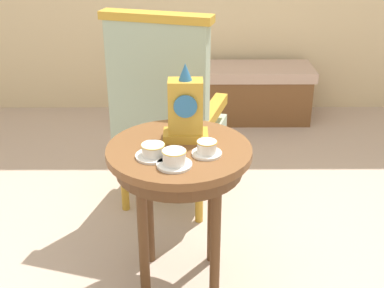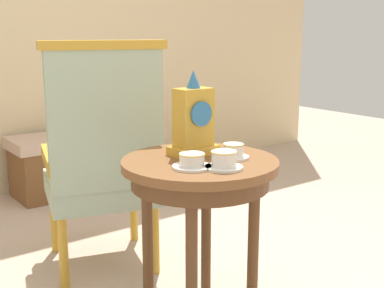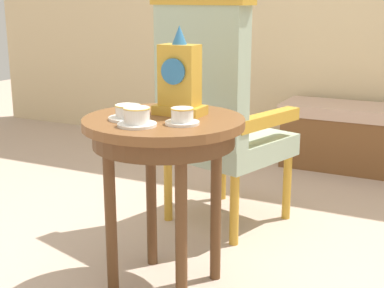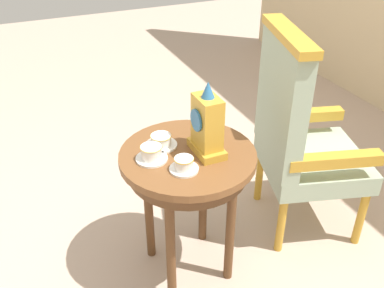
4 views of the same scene
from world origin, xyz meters
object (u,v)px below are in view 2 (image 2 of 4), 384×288
at_px(teacup_left, 192,161).
at_px(mantel_clock, 194,121).
at_px(armchair, 103,156).
at_px(teacup_center, 233,152).
at_px(window_bench, 89,160).
at_px(teacup_right, 224,161).
at_px(side_table, 200,182).

xyz_separation_m(teacup_left, mantel_clock, (0.13, 0.16, 0.11)).
height_order(teacup_left, armchair, armchair).
bearing_deg(mantel_clock, teacup_center, -59.18).
height_order(teacup_left, teacup_center, teacup_center).
bearing_deg(window_bench, teacup_right, -102.26).
bearing_deg(window_bench, teacup_left, -104.94).
relative_size(teacup_right, teacup_center, 1.13).
bearing_deg(mantel_clock, teacup_left, -128.16).
relative_size(side_table, teacup_center, 5.68).
bearing_deg(teacup_left, side_table, 40.36).
bearing_deg(window_bench, side_table, -102.80).
bearing_deg(teacup_center, armchair, 104.94).
bearing_deg(teacup_right, window_bench, 77.74).
height_order(mantel_clock, window_bench, mantel_clock).
height_order(teacup_right, armchair, armchair).
distance_m(teacup_right, teacup_center, 0.16).
relative_size(side_table, teacup_left, 4.84).
bearing_deg(armchair, teacup_left, -91.47).
distance_m(teacup_right, armchair, 0.84).
bearing_deg(window_bench, teacup_center, -99.36).
bearing_deg(armchair, mantel_clock, -79.45).
relative_size(teacup_left, window_bench, 0.13).
distance_m(teacup_center, mantel_clock, 0.20).
relative_size(teacup_right, mantel_clock, 0.41).
bearing_deg(armchair, teacup_center, -75.06).
height_order(teacup_right, teacup_center, teacup_right).
bearing_deg(teacup_left, window_bench, 75.06).
xyz_separation_m(teacup_right, mantel_clock, (0.04, 0.24, 0.10)).
relative_size(side_table, window_bench, 0.61).
bearing_deg(mantel_clock, armchair, 100.55).
xyz_separation_m(teacup_left, teacup_center, (0.21, 0.02, 0.00)).
bearing_deg(armchair, teacup_right, -85.38).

